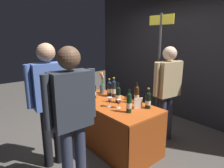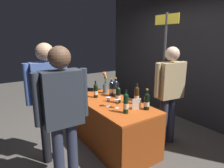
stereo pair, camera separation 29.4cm
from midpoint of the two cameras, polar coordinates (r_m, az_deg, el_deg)
The scene contains 19 objects.
ground_plane at distance 3.33m, azimuth -2.64°, elevation -17.55°, with size 12.00×12.00×0.00m, color #514C47.
back_partition at distance 4.31m, azimuth 18.56°, elevation 10.71°, with size 5.22×0.12×3.12m, color #2D2D33.
tasting_table at distance 3.10m, azimuth -2.75°, elevation -9.44°, with size 1.54×0.76×0.73m.
featured_wine_bottle at distance 2.95m, azimuth 4.55°, elevation -3.15°, with size 0.07×0.07×0.32m.
display_bottle_0 at distance 3.33m, azimuth -3.34°, elevation -1.33°, with size 0.08×0.08×0.31m.
display_bottle_1 at distance 2.77m, azimuth 7.71°, elevation -4.77°, with size 0.08×0.08×0.30m.
display_bottle_2 at distance 2.97m, azimuth -0.98°, elevation -3.19°, with size 0.08×0.08×0.32m.
display_bottle_3 at distance 3.39m, azimuth -11.94°, elevation -1.29°, with size 0.07×0.07×0.32m.
display_bottle_4 at distance 3.23m, azimuth -8.00°, elevation -2.14°, with size 0.07×0.07×0.29m.
display_bottle_5 at distance 3.25m, azimuth -2.04°, elevation -1.37°, with size 0.08×0.08×0.34m.
display_bottle_6 at distance 2.58m, azimuth 1.85°, elevation -5.61°, with size 0.07×0.07×0.32m.
wine_glass_near_vendor at distance 2.81m, azimuth -3.70°, elevation -4.81°, with size 0.08×0.08×0.15m.
wine_glass_mid at distance 2.77m, azimuth -1.07°, elevation -5.42°, with size 0.07×0.07×0.13m.
flower_vase at distance 3.49m, azimuth -5.39°, elevation -0.54°, with size 0.08×0.08×0.40m.
brochure_stand at distance 2.75m, azimuth 4.84°, elevation -5.78°, with size 0.13×0.01×0.16m, color silver.
vendor_presenter at distance 3.19m, azimuth 13.70°, elevation -0.72°, with size 0.26×0.59×1.60m.
taster_foreground_right at distance 2.65m, azimuth -21.25°, elevation -3.31°, with size 0.24×0.56×1.66m.
taster_foreground_left at distance 2.05m, azimuth -16.04°, elevation -7.95°, with size 0.23×0.58×1.65m.
booth_signpost at distance 3.68m, azimuth 11.56°, elevation 7.03°, with size 0.52×0.04×2.15m.
Camera 1 is at (2.20, -1.82, 1.72)m, focal length 30.69 mm.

